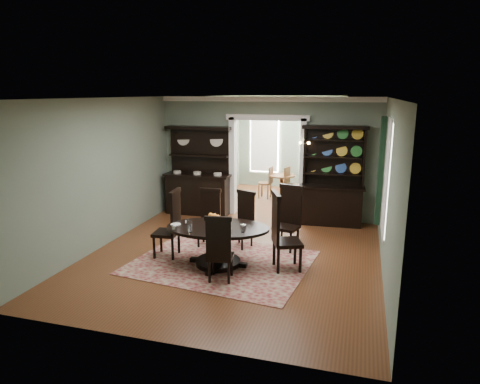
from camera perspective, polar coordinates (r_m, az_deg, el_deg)
The scene contains 19 objects.
room at distance 7.93m, azimuth -0.98°, elevation 2.05°, with size 5.51×6.01×3.01m.
parlor at distance 13.22m, azimuth 6.03°, elevation 6.20°, with size 3.51×3.50×3.01m.
doorway_trim at distance 10.75m, azimuth 3.65°, elevation 5.19°, with size 2.08×0.25×2.57m.
right_window at distance 8.47m, azimuth 18.58°, elevation 2.24°, with size 0.15×1.47×2.12m.
wall_sconce at distance 10.40m, azimuth 8.64°, elevation 6.31°, with size 0.27×0.21×0.21m.
rug at distance 8.10m, azimuth -2.44°, elevation -9.33°, with size 3.15×2.51×0.01m, color maroon.
dining_table at distance 7.82m, azimuth -2.98°, elevation -6.19°, with size 2.03×1.98×0.74m.
centerpiece at distance 7.79m, azimuth -3.61°, elevation -4.02°, with size 1.44×0.93×0.24m.
chair_far_left at distance 8.86m, azimuth -4.06°, elevation -3.15°, with size 0.46×0.43×1.18m.
chair_far_mid at distance 8.76m, azimuth 0.49°, elevation -3.40°, with size 0.55×0.53×1.16m.
chair_far_right at distance 8.68m, azimuth 6.53°, elevation -3.13°, with size 0.58×0.56×1.30m.
chair_end_left at distance 8.25m, azimuth -9.13°, elevation -3.97°, with size 0.51×0.53×1.33m.
chair_end_right at distance 7.58m, azimuth 5.48°, elevation -5.03°, with size 0.66×0.67×1.42m.
chair_near at distance 7.09m, azimuth -2.76°, elevation -7.40°, with size 0.49×0.47×1.17m.
sideboard at distance 11.15m, azimuth -5.54°, elevation 1.12°, with size 1.72×0.62×2.26m.
welsh_dresser at distance 10.41m, azimuth 12.18°, elevation 0.38°, with size 1.54×0.65×2.36m.
parlor_table at distance 12.73m, azimuth 5.55°, elevation 1.18°, with size 0.78×0.78×0.72m.
parlor_chair_left at distance 12.75m, azimuth 3.64°, elevation 1.41°, with size 0.41×0.40×0.96m.
parlor_chair_right at distance 12.48m, azimuth 6.77°, elevation 1.19°, with size 0.46×0.45×1.00m.
Camera 1 is at (2.28, -7.40, 3.11)m, focal length 32.00 mm.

